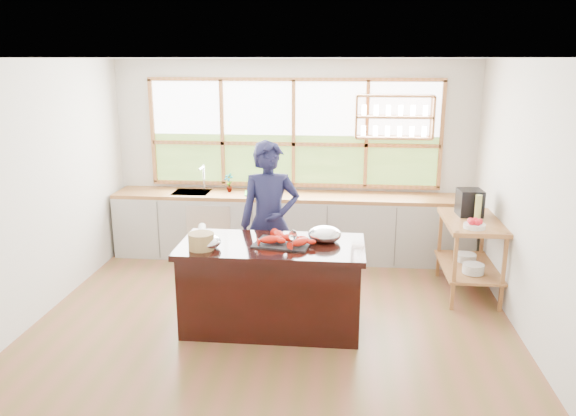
# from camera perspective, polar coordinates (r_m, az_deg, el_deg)

# --- Properties ---
(ground_plane) EXTENTS (5.00, 5.00, 0.00)m
(ground_plane) POSITION_cam_1_polar(r_m,az_deg,el_deg) (6.15, -1.36, -11.05)
(ground_plane) COLOR brown
(room_shell) EXTENTS (5.02, 4.52, 2.71)m
(room_shell) POSITION_cam_1_polar(r_m,az_deg,el_deg) (6.11, -0.65, 6.05)
(room_shell) COLOR beige
(room_shell) RESTS_ON ground_plane
(back_counter) EXTENTS (4.90, 0.63, 0.90)m
(back_counter) POSITION_cam_1_polar(r_m,az_deg,el_deg) (7.79, 0.22, -1.79)
(back_counter) COLOR #A6A39D
(back_counter) RESTS_ON ground_plane
(right_shelf_unit) EXTENTS (0.62, 1.10, 0.90)m
(right_shelf_unit) POSITION_cam_1_polar(r_m,az_deg,el_deg) (6.88, 18.03, -3.53)
(right_shelf_unit) COLOR #A0663E
(right_shelf_unit) RESTS_ON ground_plane
(island) EXTENTS (1.85, 0.90, 0.90)m
(island) POSITION_cam_1_polar(r_m,az_deg,el_deg) (5.78, -1.64, -7.87)
(island) COLOR black
(island) RESTS_ON ground_plane
(cook) EXTENTS (0.74, 0.56, 1.84)m
(cook) POSITION_cam_1_polar(r_m,az_deg,el_deg) (6.28, -1.87, -1.50)
(cook) COLOR #17183A
(cook) RESTS_ON ground_plane
(potted_plant) EXTENTS (0.16, 0.14, 0.26)m
(potted_plant) POSITION_cam_1_polar(r_m,az_deg,el_deg) (7.83, -6.02, 2.58)
(potted_plant) COLOR slate
(potted_plant) RESTS_ON back_counter
(cutting_board) EXTENTS (0.44, 0.36, 0.01)m
(cutting_board) POSITION_cam_1_polar(r_m,az_deg,el_deg) (7.72, -2.93, 1.53)
(cutting_board) COLOR green
(cutting_board) RESTS_ON back_counter
(espresso_machine) EXTENTS (0.29, 0.31, 0.31)m
(espresso_machine) POSITION_cam_1_polar(r_m,az_deg,el_deg) (6.95, 17.97, 0.54)
(espresso_machine) COLOR black
(espresso_machine) RESTS_ON right_shelf_unit
(wine_bottle) EXTENTS (0.09, 0.09, 0.30)m
(wine_bottle) POSITION_cam_1_polar(r_m,az_deg,el_deg) (6.76, 18.74, 0.04)
(wine_bottle) COLOR #BDBF60
(wine_bottle) RESTS_ON right_shelf_unit
(fruit_bowl) EXTENTS (0.24, 0.24, 0.11)m
(fruit_bowl) POSITION_cam_1_polar(r_m,az_deg,el_deg) (6.46, 18.43, -1.59)
(fruit_bowl) COLOR silver
(fruit_bowl) RESTS_ON right_shelf_unit
(slate_board) EXTENTS (0.61, 0.49, 0.02)m
(slate_board) POSITION_cam_1_polar(r_m,az_deg,el_deg) (5.61, -0.53, -3.62)
(slate_board) COLOR black
(slate_board) RESTS_ON island
(lobster_pile) EXTENTS (0.52, 0.44, 0.08)m
(lobster_pile) POSITION_cam_1_polar(r_m,az_deg,el_deg) (5.59, -0.30, -3.16)
(lobster_pile) COLOR red
(lobster_pile) RESTS_ON slate_board
(mixing_bowl_left) EXTENTS (0.29, 0.29, 0.14)m
(mixing_bowl_left) POSITION_cam_1_polar(r_m,az_deg,el_deg) (5.55, -8.31, -3.42)
(mixing_bowl_left) COLOR silver
(mixing_bowl_left) RESTS_ON island
(mixing_bowl_right) EXTENTS (0.34, 0.34, 0.16)m
(mixing_bowl_right) POSITION_cam_1_polar(r_m,az_deg,el_deg) (5.70, 3.74, -2.68)
(mixing_bowl_right) COLOR silver
(mixing_bowl_right) RESTS_ON island
(wine_glass) EXTENTS (0.08, 0.08, 0.22)m
(wine_glass) POSITION_cam_1_polar(r_m,az_deg,el_deg) (5.34, 0.49, -2.86)
(wine_glass) COLOR silver
(wine_glass) RESTS_ON island
(wicker_basket) EXTENTS (0.25, 0.25, 0.16)m
(wicker_basket) POSITION_cam_1_polar(r_m,az_deg,el_deg) (5.52, -8.80, -3.36)
(wicker_basket) COLOR #A98853
(wicker_basket) RESTS_ON island
(parchment_roll) EXTENTS (0.15, 0.31, 0.08)m
(parchment_roll) POSITION_cam_1_polar(r_m,az_deg,el_deg) (5.99, -8.75, -2.28)
(parchment_roll) COLOR white
(parchment_roll) RESTS_ON island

